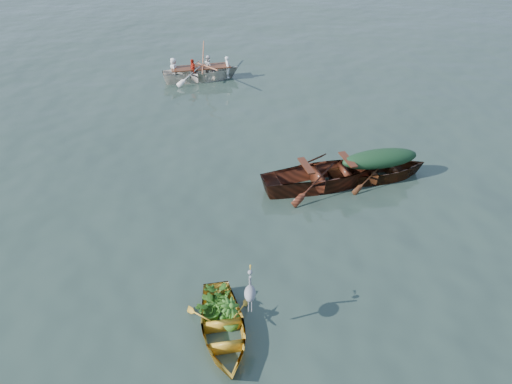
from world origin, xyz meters
TOP-DOWN VIEW (x-y plane):
  - ground at (0.00, 0.00)m, footprint 140.00×140.00m
  - yellow_dinghy at (-1.55, -1.32)m, footprint 1.87×3.18m
  - green_tarp_boat at (2.50, 4.45)m, footprint 4.28×2.25m
  - open_wooden_boat at (0.96, 4.06)m, footprint 5.35×2.99m
  - rowed_boat at (-3.42, 12.15)m, footprint 4.64×2.37m
  - green_tarp_cover at (2.50, 4.45)m, footprint 2.35×1.23m
  - thwart_benches at (0.96, 4.06)m, footprint 2.72×1.65m
  - heron at (-1.02, -1.16)m, footprint 0.36×0.45m
  - dinghy_weeds at (-1.64, -0.78)m, footprint 0.87×1.02m
  - rowers at (-3.42, 12.15)m, footprint 3.31×1.92m
  - oars at (-3.42, 12.15)m, footprint 1.21×2.67m

SIDE VIEW (x-z plane):
  - ground at x=0.00m, z-range 0.00..0.00m
  - yellow_dinghy at x=-1.55m, z-range -0.40..0.40m
  - green_tarp_boat at x=2.50m, z-range -0.47..0.47m
  - open_wooden_boat at x=0.96m, z-range -0.62..0.62m
  - rowed_boat at x=-3.42m, z-range -0.53..0.53m
  - oars at x=-3.42m, z-range 0.53..0.59m
  - thwart_benches at x=0.96m, z-range 0.62..0.66m
  - dinghy_weeds at x=-1.64m, z-range 0.40..1.00m
  - green_tarp_cover at x=2.50m, z-range 0.47..0.99m
  - heron at x=-1.02m, z-range 0.40..1.32m
  - rowers at x=-3.42m, z-range 0.53..1.29m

